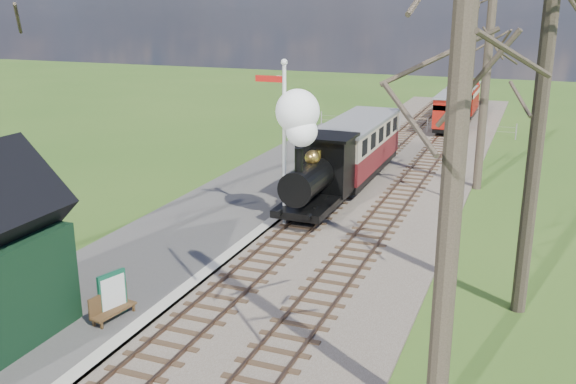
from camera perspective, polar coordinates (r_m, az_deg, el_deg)
name	(u,v)px	position (r m, az deg, el deg)	size (l,w,h in m)	color
distant_hills	(464,231)	(73.93, 15.38, -3.34)	(114.40, 48.00, 22.02)	#385B23
ballast_bed	(375,189)	(29.05, 7.77, 0.24)	(8.00, 60.00, 0.10)	brown
track_near	(348,185)	(29.36, 5.32, 0.59)	(1.60, 60.00, 0.15)	brown
track_far	(404,191)	(28.78, 10.29, 0.07)	(1.60, 60.00, 0.15)	brown
platform	(193,232)	(23.62, -8.46, -3.50)	(5.00, 44.00, 0.20)	#474442
coping_strip	(250,240)	(22.61, -3.38, -4.25)	(0.40, 44.00, 0.21)	#B2AD9E
semaphore_near	(283,132)	(23.25, -0.49, 5.38)	(1.22, 0.24, 6.22)	silver
semaphore_far	(450,121)	(27.77, 14.23, 6.13)	(1.22, 0.24, 5.72)	silver
bare_trees	(272,118)	(16.81, -1.39, 6.58)	(15.51, 22.39, 12.00)	#382D23
fence_line	(414,124)	(42.50, 11.10, 5.93)	(12.60, 0.08, 1.00)	slate
locomotive	(314,161)	(24.52, 2.35, 2.77)	(2.01, 4.69, 5.03)	black
coach	(357,145)	(30.31, 6.16, 4.15)	(2.35, 8.04, 2.47)	black
red_carriage_a	(452,111)	(42.77, 14.40, 6.95)	(1.91, 4.72, 2.01)	black
red_carriage_b	(463,100)	(48.18, 15.28, 7.91)	(1.91, 4.72, 2.01)	black
sign_board	(113,294)	(17.51, -15.32, -8.75)	(0.34, 0.82, 1.22)	#104F35
bench	(111,305)	(17.51, -15.48, -9.68)	(0.59, 1.36, 0.75)	#4E351B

